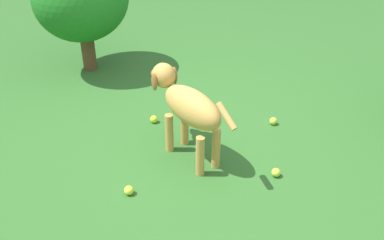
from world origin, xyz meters
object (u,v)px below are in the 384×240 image
(tennis_ball_3, at_px, (129,190))
(tennis_ball_4, at_px, (276,172))
(tennis_ball_1, at_px, (154,119))
(tennis_ball_2, at_px, (273,121))
(dog, at_px, (187,105))

(tennis_ball_3, height_order, tennis_ball_4, same)
(tennis_ball_3, distance_m, tennis_ball_4, 1.07)
(tennis_ball_3, xyz_separation_m, tennis_ball_4, (0.61, -0.88, 0.00))
(tennis_ball_1, height_order, tennis_ball_3, same)
(tennis_ball_1, distance_m, tennis_ball_4, 1.21)
(tennis_ball_4, bearing_deg, tennis_ball_3, 124.70)
(tennis_ball_3, bearing_deg, tennis_ball_4, -55.30)
(tennis_ball_2, distance_m, tennis_ball_3, 1.47)
(dog, xyz_separation_m, tennis_ball_4, (0.02, -0.70, -0.41))
(dog, xyz_separation_m, tennis_ball_3, (-0.59, 0.18, -0.41))
(dog, distance_m, tennis_ball_3, 0.74)
(tennis_ball_1, height_order, tennis_ball_4, same)
(dog, relative_size, tennis_ball_3, 13.52)
(dog, bearing_deg, tennis_ball_2, -96.61)
(tennis_ball_1, bearing_deg, tennis_ball_4, -104.16)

